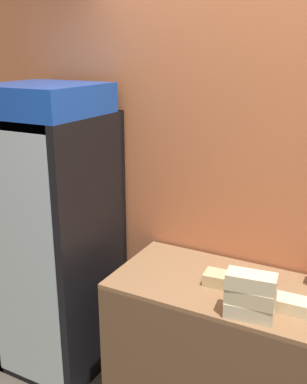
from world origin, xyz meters
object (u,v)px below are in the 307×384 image
Objects in this scene: beverage_cooler at (61,220)px; sandwich_stack_middle at (250,296)px; sandwich_flat_right at (295,305)px; sandwich_stack_bottom at (249,310)px; sandwich_stack_top at (251,281)px; sandwich_flat_left at (223,279)px.

beverage_cooler is 7.86× the size of sandwich_stack_middle.
sandwich_stack_bottom is at bearing -139.55° from sandwich_flat_right.
sandwich_stack_middle is at bearing -11.24° from beverage_cooler.
sandwich_stack_top is 1.20× the size of sandwich_flat_right.
sandwich_stack_middle is 1.13× the size of sandwich_flat_left.
beverage_cooler reaches higher than sandwich_flat_left.
beverage_cooler is at bearing 168.76° from sandwich_stack_middle.
sandwich_flat_left is 1.05× the size of sandwich_flat_right.
sandwich_stack_middle is (-0.00, 0.00, 0.08)m from sandwich_stack_bottom.
sandwich_stack_middle is 0.99× the size of sandwich_stack_top.
sandwich_stack_bottom is 0.32m from sandwich_flat_left.
beverage_cooler is 8.87× the size of sandwich_flat_left.
beverage_cooler reaches higher than sandwich_flat_right.
beverage_cooler reaches higher than sandwich_stack_middle.
sandwich_stack_top is at bearing -139.55° from sandwich_flat_right.
beverage_cooler reaches higher than sandwich_stack_top.
sandwich_stack_top reaches higher than sandwich_flat_right.
sandwich_stack_top is at bearing 0.00° from sandwich_stack_bottom.
sandwich_flat_right is (0.40, -0.08, -0.00)m from sandwich_flat_left.
sandwich_stack_bottom is 0.16m from sandwich_stack_top.
sandwich_stack_bottom reaches higher than sandwich_flat_left.
sandwich_stack_top is (0.00, 0.00, 0.16)m from sandwich_stack_bottom.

